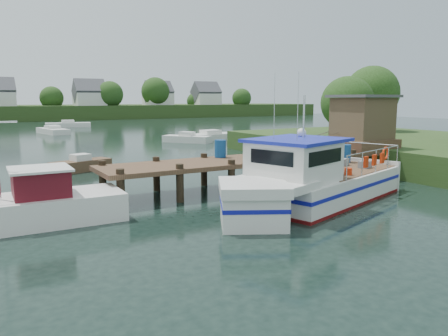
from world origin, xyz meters
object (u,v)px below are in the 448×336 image
work_boat (15,208)px  moored_c (211,136)px  dock (329,136)px  moored_rowboat (81,165)px  lobster_boat (312,182)px  moored_far (68,125)px  moored_b (187,139)px  moored_d (53,131)px

work_boat → moored_c: size_ratio=1.15×
dock → work_boat: 15.95m
moored_rowboat → moored_c: bearing=52.8°
lobster_boat → moored_c: 29.06m
dock → lobster_boat: (-5.20, -4.52, -1.30)m
work_boat → moored_far: bearing=78.6°
dock → work_boat: dock is taller
dock → work_boat: size_ratio=2.16×
lobster_boat → moored_b: lobster_boat is taller
moored_rowboat → dock: bearing=-25.4°
moored_far → moored_d: (-4.16, -12.08, -0.02)m
dock → lobster_boat: 7.01m
moored_b → dock: bearing=-76.9°
moored_rowboat → moored_far: (7.54, 42.79, 0.03)m
moored_b → moored_c: moored_b is taller
dock → moored_b: size_ratio=3.48×
work_boat → moored_rowboat: work_boat is taller
moored_c → moored_rowboat: bearing=-133.9°
work_boat → moored_b: bearing=54.2°
moored_rowboat → moored_d: bearing=96.3°
lobster_boat → work_boat: lobster_boat is taller
moored_rowboat → moored_far: 43.45m
moored_c → lobster_boat: bearing=-104.8°
work_boat → moored_far: 54.71m
lobster_boat → moored_rowboat: bearing=97.4°
dock → moored_rowboat: (-11.30, 8.82, -1.86)m
moored_far → moored_d: bearing=-114.7°
moored_d → dock: bearing=-58.7°
work_boat → moored_c: bearing=50.8°
moored_far → moored_d: 12.78m
lobster_boat → moored_d: (-2.71, 44.05, -0.56)m
dock → moored_b: dock is taller
lobster_boat → moored_rowboat: size_ratio=2.87×
moored_b → moored_d: 20.59m
moored_c → moored_far: bearing=112.8°
moored_far → moored_b: (5.41, -30.32, -0.02)m
work_boat → moored_rowboat: bearing=68.4°
dock → moored_d: size_ratio=2.58×
moored_rowboat → moored_d: moored_d is taller
dock → lobster_boat: lobster_boat is taller
dock → moored_far: bearing=94.2°
work_boat → moored_b: work_boat is taller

